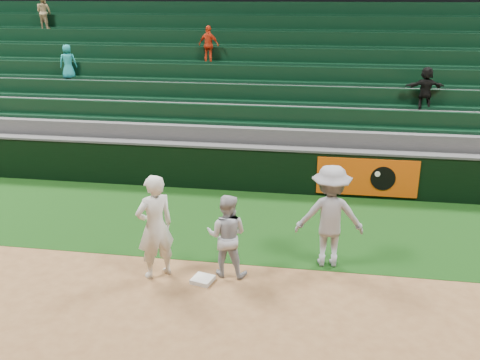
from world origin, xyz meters
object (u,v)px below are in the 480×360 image
first_baseman (155,227)px  base_coach (330,216)px  first_base (203,280)px  baserunner (227,235)px

first_baseman → base_coach: bearing=154.3°
first_baseman → first_base: bearing=130.8°
first_base → base_coach: base_coach is taller
first_base → first_baseman: first_baseman is taller
baserunner → base_coach: base_coach is taller
first_baseman → baserunner: (1.31, 0.26, -0.20)m
baserunner → first_baseman: bearing=14.5°
baserunner → base_coach: (1.91, 0.72, 0.22)m
first_base → base_coach: size_ratio=0.18×
first_baseman → base_coach: size_ratio=0.99×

